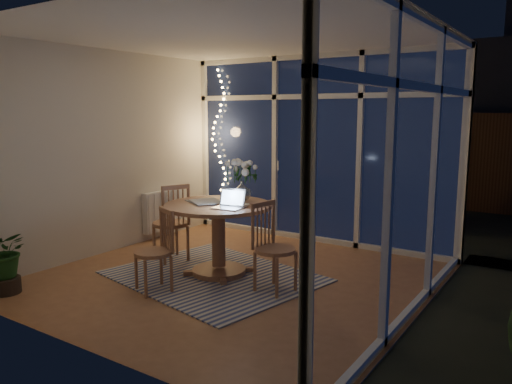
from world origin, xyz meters
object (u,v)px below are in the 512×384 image
dining_table (219,239)px  potted_plant (4,257)px  flower_vase (242,191)px  chair_front (153,251)px  chair_right (275,248)px  chair_left (170,222)px  laptop (228,198)px

dining_table → potted_plant: 2.20m
flower_vase → chair_front: bearing=-104.7°
dining_table → chair_right: bearing=-8.3°
chair_left → potted_plant: chair_left is taller
flower_vase → potted_plant: (-1.52, -2.01, -0.54)m
chair_left → flower_vase: bearing=127.3°
chair_front → laptop: bearing=77.2°
chair_front → flower_vase: (0.30, 1.14, 0.49)m
chair_left → chair_right: chair_left is taller
laptop → potted_plant: size_ratio=0.39×
chair_left → potted_plant: size_ratio=1.29×
chair_left → laptop: (1.08, -0.26, 0.43)m
dining_table → flower_vase: (0.08, 0.35, 0.51)m
chair_right → flower_vase: flower_vase is taller
dining_table → potted_plant: size_ratio=1.57×
laptop → flower_vase: 0.54m
dining_table → flower_vase: size_ratio=5.68×
chair_right → laptop: size_ratio=3.13×
dining_table → chair_left: 0.83m
chair_left → chair_front: (0.60, -0.90, -0.06)m
flower_vase → laptop: bearing=-71.3°
chair_right → chair_front: (-1.04, -0.68, -0.03)m
chair_right → potted_plant: bearing=133.7°
dining_table → chair_front: (-0.22, -0.80, 0.03)m
laptop → potted_plant: (-1.69, -1.50, -0.54)m
chair_front → flower_vase: flower_vase is taller
potted_plant → chair_front: bearing=35.3°
chair_right → potted_plant: 2.73m
chair_front → laptop: laptop is taller
dining_table → laptop: bearing=-32.9°
chair_right → chair_front: bearing=132.6°
chair_front → laptop: size_ratio=2.90×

